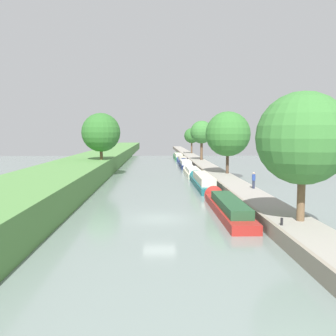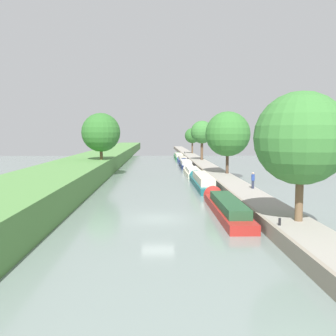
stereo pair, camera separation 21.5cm
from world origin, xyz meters
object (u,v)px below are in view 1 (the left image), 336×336
(narrowboat_teal, at_px, (202,181))
(narrowboat_green, at_px, (178,156))
(mooring_bollard_near, at_px, (282,222))
(narrowboat_blue, at_px, (182,160))
(mooring_bollard_far, at_px, (184,153))
(narrowboat_red, at_px, (226,206))
(narrowboat_cream, at_px, (192,171))
(person_walking, at_px, (254,180))
(narrowboat_navy, at_px, (185,164))

(narrowboat_teal, distance_m, narrowboat_green, 50.98)
(narrowboat_teal, distance_m, mooring_bollard_near, 23.78)
(narrowboat_blue, distance_m, mooring_bollard_far, 19.59)
(narrowboat_red, xyz_separation_m, mooring_bollard_far, (1.89, 72.64, 0.60))
(narrowboat_teal, xyz_separation_m, mooring_bollard_far, (1.97, 56.96, 0.51))
(narrowboat_cream, relative_size, person_walking, 7.08)
(narrowboat_cream, bearing_deg, mooring_bollard_far, 87.39)
(mooring_bollard_near, bearing_deg, person_walking, 81.70)
(narrowboat_red, distance_m, person_walking, 8.39)
(narrowboat_teal, distance_m, narrowboat_cream, 13.79)
(narrowboat_red, xyz_separation_m, mooring_bollard_near, (1.89, -8.01, 0.60))
(narrowboat_blue, relative_size, person_walking, 6.22)
(mooring_bollard_near, bearing_deg, mooring_bollard_far, 90.00)
(narrowboat_cream, height_order, person_walking, person_walking)
(narrowboat_teal, bearing_deg, narrowboat_red, -89.72)
(narrowboat_teal, relative_size, narrowboat_navy, 1.43)
(narrowboat_red, height_order, narrowboat_blue, narrowboat_blue)
(narrowboat_blue, height_order, mooring_bollard_far, mooring_bollard_far)
(narrowboat_green, relative_size, mooring_bollard_near, 30.07)
(narrowboat_teal, xyz_separation_m, person_walking, (4.19, -8.48, 1.16))
(narrowboat_navy, bearing_deg, mooring_bollard_far, 86.20)
(narrowboat_green, height_order, mooring_bollard_near, mooring_bollard_near)
(narrowboat_green, bearing_deg, narrowboat_blue, -89.89)
(narrowboat_red, relative_size, mooring_bollard_near, 31.01)
(narrowboat_red, bearing_deg, narrowboat_navy, 90.19)
(narrowboat_cream, distance_m, narrowboat_navy, 12.52)
(narrowboat_blue, xyz_separation_m, mooring_bollard_far, (1.94, 19.49, 0.61))
(narrowboat_green, bearing_deg, narrowboat_teal, -90.01)
(person_walking, distance_m, mooring_bollard_far, 65.48)
(narrowboat_cream, xyz_separation_m, narrowboat_blue, (0.03, 23.68, 0.11))
(narrowboat_navy, bearing_deg, mooring_bollard_near, -87.67)
(narrowboat_red, relative_size, narrowboat_green, 1.03)
(narrowboat_teal, bearing_deg, narrowboat_green, 89.99)
(narrowboat_blue, bearing_deg, narrowboat_red, -89.95)
(narrowboat_teal, distance_m, narrowboat_blue, 37.47)
(narrowboat_teal, bearing_deg, narrowboat_blue, 89.95)
(narrowboat_red, height_order, person_walking, person_walking)
(mooring_bollard_near, bearing_deg, narrowboat_green, 91.51)
(narrowboat_red, height_order, narrowboat_teal, narrowboat_teal)
(narrowboat_blue, bearing_deg, narrowboat_teal, -90.05)
(narrowboat_navy, bearing_deg, narrowboat_green, 89.83)
(person_walking, bearing_deg, narrowboat_navy, 96.97)
(narrowboat_cream, distance_m, narrowboat_blue, 23.68)
(narrowboat_teal, height_order, narrowboat_cream, narrowboat_teal)
(narrowboat_red, bearing_deg, narrowboat_blue, 90.05)
(narrowboat_navy, relative_size, mooring_bollard_far, 23.18)
(person_walking, relative_size, mooring_bollard_near, 3.69)
(mooring_bollard_near, bearing_deg, narrowboat_teal, 94.75)
(narrowboat_teal, relative_size, narrowboat_green, 1.10)
(narrowboat_teal, bearing_deg, narrowboat_navy, 90.14)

